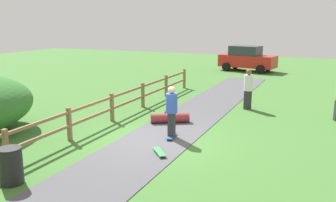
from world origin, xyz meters
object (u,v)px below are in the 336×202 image
(skater_fallen, at_px, (170,118))
(skater_riding, at_px, (172,110))
(skateboard_loose, at_px, (159,152))
(parked_car_red, at_px, (247,59))
(trash_bin, at_px, (11,166))
(bystander_white, at_px, (248,87))

(skater_fallen, bearing_deg, skater_riding, -64.52)
(skater_riding, bearing_deg, skateboard_loose, -79.94)
(parked_car_red, bearing_deg, trash_bin, -92.49)
(skateboard_loose, height_order, bystander_white, bystander_white)
(skater_fallen, height_order, bystander_white, bystander_white)
(skater_fallen, xyz_separation_m, bystander_white, (2.26, 3.42, 0.78))
(skater_riding, height_order, skateboard_loose, skater_riding)
(skater_fallen, bearing_deg, trash_bin, -101.85)
(skater_riding, relative_size, bystander_white, 0.98)
(trash_bin, relative_size, skater_riding, 0.52)
(skater_fallen, height_order, skateboard_loose, skater_fallen)
(skater_riding, distance_m, skateboard_loose, 1.82)
(skater_riding, xyz_separation_m, bystander_white, (1.45, 5.11, -0.01))
(skater_riding, bearing_deg, bystander_white, 74.12)
(trash_bin, bearing_deg, skateboard_loose, 52.61)
(bystander_white, distance_m, parked_car_red, 12.57)
(trash_bin, bearing_deg, skater_riding, 65.52)
(skater_fallen, relative_size, skateboard_loose, 1.97)
(parked_car_red, bearing_deg, skater_fallen, -88.59)
(skater_fallen, distance_m, bystander_white, 4.17)
(trash_bin, relative_size, skater_fallen, 0.62)
(trash_bin, relative_size, skateboard_loose, 1.23)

